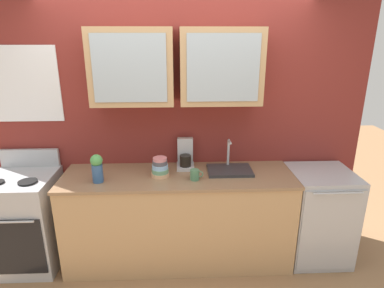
{
  "coord_description": "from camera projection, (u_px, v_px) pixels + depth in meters",
  "views": [
    {
      "loc": [
        0.01,
        -2.81,
        2.17
      ],
      "look_at": [
        0.13,
        0.0,
        1.23
      ],
      "focal_mm": 30.34,
      "sensor_mm": 36.0,
      "label": 1
    }
  ],
  "objects": [
    {
      "name": "bowl_stack",
      "position": [
        160.0,
        168.0,
        3.01
      ],
      "size": [
        0.17,
        0.17,
        0.18
      ],
      "color": "#E0AD7F",
      "rests_on": "counter"
    },
    {
      "name": "dishwasher",
      "position": [
        318.0,
        215.0,
        3.26
      ],
      "size": [
        0.59,
        0.63,
        0.93
      ],
      "color": "#ADAFB5",
      "rests_on": "ground_plane"
    },
    {
      "name": "cup_near_sink",
      "position": [
        195.0,
        175.0,
        2.94
      ],
      "size": [
        0.12,
        0.08,
        0.1
      ],
      "color": "#4C7F59",
      "rests_on": "counter"
    },
    {
      "name": "ground_plane",
      "position": [
        179.0,
        257.0,
        3.35
      ],
      "size": [
        10.0,
        10.0,
        0.0
      ],
      "primitive_type": "plane",
      "color": "#936B47"
    },
    {
      "name": "stove_range",
      "position": [
        26.0,
        221.0,
        3.14
      ],
      "size": [
        0.6,
        0.65,
        1.11
      ],
      "color": "#ADAFB5",
      "rests_on": "ground_plane"
    },
    {
      "name": "vase",
      "position": [
        97.0,
        167.0,
        2.88
      ],
      "size": [
        0.11,
        0.11,
        0.26
      ],
      "color": "#33598C",
      "rests_on": "counter"
    },
    {
      "name": "sink_faucet",
      "position": [
        230.0,
        169.0,
        3.13
      ],
      "size": [
        0.42,
        0.3,
        0.3
      ],
      "color": "#2D2D30",
      "rests_on": "counter"
    },
    {
      "name": "coffee_maker",
      "position": [
        185.0,
        157.0,
        3.22
      ],
      "size": [
        0.17,
        0.2,
        0.29
      ],
      "color": "#B7B7BC",
      "rests_on": "counter"
    },
    {
      "name": "counter",
      "position": [
        179.0,
        218.0,
        3.21
      ],
      "size": [
        2.19,
        0.65,
        0.93
      ],
      "color": "tan",
      "rests_on": "ground_plane"
    },
    {
      "name": "back_wall_unit",
      "position": [
        177.0,
        103.0,
        3.17
      ],
      "size": [
        3.76,
        0.42,
        2.89
      ],
      "color": "maroon",
      "rests_on": "ground_plane"
    }
  ]
}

